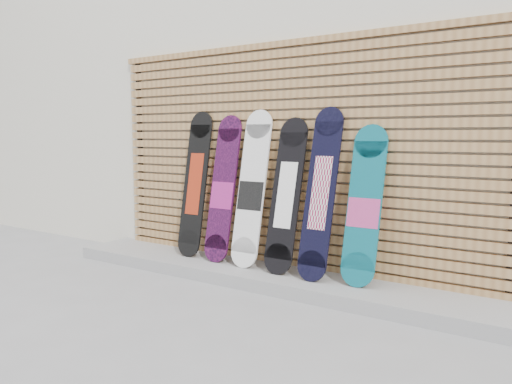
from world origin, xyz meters
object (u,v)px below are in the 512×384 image
snowboard_0 (195,184)px  snowboard_1 (223,189)px  snowboard_2 (252,189)px  snowboard_3 (286,195)px  snowboard_4 (321,193)px  snowboard_5 (364,206)px

snowboard_0 → snowboard_1: bearing=-2.0°
snowboard_2 → snowboard_3: snowboard_2 is taller
snowboard_3 → snowboard_4: size_ratio=0.94×
snowboard_3 → snowboard_5: snowboard_3 is taller
snowboard_5 → snowboard_2: bearing=-179.6°
snowboard_4 → snowboard_5: (0.40, 0.03, -0.09)m
snowboard_3 → snowboard_4: bearing=-2.2°
snowboard_5 → snowboard_4: bearing=-175.5°
snowboard_2 → snowboard_3: bearing=-1.4°
snowboard_0 → snowboard_1: size_ratio=1.03×
snowboard_0 → snowboard_1: 0.38m
snowboard_4 → snowboard_5: 0.41m
snowboard_0 → snowboard_2: bearing=-1.8°
snowboard_1 → snowboard_4: bearing=-1.7°
snowboard_0 → snowboard_1: (0.38, -0.01, -0.03)m
snowboard_4 → snowboard_5: size_ratio=1.12×
snowboard_1 → snowboard_5: bearing=-0.1°
snowboard_0 → snowboard_2: 0.74m
snowboard_1 → snowboard_0: bearing=178.0°
snowboard_0 → snowboard_3: 1.14m
snowboard_1 → snowboard_3: (0.76, -0.02, -0.01)m
snowboard_2 → snowboard_1: bearing=178.4°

